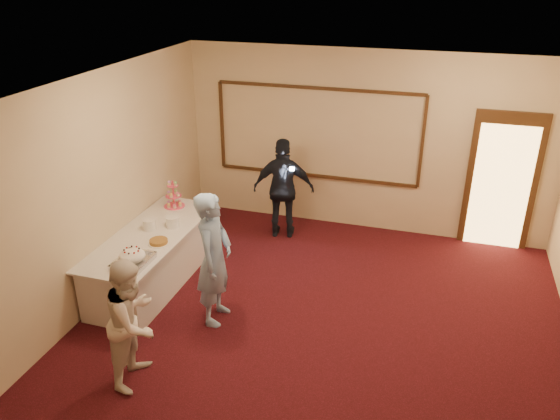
# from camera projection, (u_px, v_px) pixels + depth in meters

# --- Properties ---
(floor) EXTENTS (7.00, 7.00, 0.00)m
(floor) POSITION_uv_depth(u_px,v_px,m) (312.00, 351.00, 6.47)
(floor) COLOR black
(floor) RESTS_ON ground
(room_walls) EXTENTS (6.04, 7.04, 3.02)m
(room_walls) POSITION_uv_depth(u_px,v_px,m) (316.00, 195.00, 5.62)
(room_walls) COLOR beige
(room_walls) RESTS_ON floor
(wall_molding) EXTENTS (3.45, 0.04, 1.55)m
(wall_molding) POSITION_uv_depth(u_px,v_px,m) (317.00, 133.00, 9.02)
(wall_molding) COLOR #372510
(wall_molding) RESTS_ON room_walls
(doorway) EXTENTS (1.05, 0.07, 2.20)m
(doorway) POSITION_uv_depth(u_px,v_px,m) (501.00, 182.00, 8.45)
(doorway) COLOR #372510
(doorway) RESTS_ON floor
(buffet_table) EXTENTS (0.99, 2.48, 0.77)m
(buffet_table) POSITION_uv_depth(u_px,v_px,m) (154.00, 258.00, 7.72)
(buffet_table) COLOR silver
(buffet_table) RESTS_ON floor
(pavlova_tray) EXTENTS (0.39, 0.56, 0.20)m
(pavlova_tray) POSITION_uv_depth(u_px,v_px,m) (133.00, 258.00, 6.77)
(pavlova_tray) COLOR silver
(pavlova_tray) RESTS_ON buffet_table
(cupcake_stand) EXTENTS (0.32, 0.32, 0.46)m
(cupcake_stand) POSITION_uv_depth(u_px,v_px,m) (174.00, 196.00, 8.32)
(cupcake_stand) COLOR #F04A6E
(cupcake_stand) RESTS_ON buffet_table
(plate_stack_a) EXTENTS (0.19, 0.19, 0.15)m
(plate_stack_a) POSITION_uv_depth(u_px,v_px,m) (150.00, 225.00, 7.64)
(plate_stack_a) COLOR white
(plate_stack_a) RESTS_ON buffet_table
(plate_stack_b) EXTENTS (0.19, 0.19, 0.16)m
(plate_stack_b) POSITION_uv_depth(u_px,v_px,m) (172.00, 222.00, 7.71)
(plate_stack_b) COLOR white
(plate_stack_b) RESTS_ON buffet_table
(tart) EXTENTS (0.28, 0.28, 0.06)m
(tart) POSITION_uv_depth(u_px,v_px,m) (159.00, 242.00, 7.28)
(tart) COLOR white
(tart) RESTS_ON buffet_table
(man) EXTENTS (0.45, 0.66, 1.75)m
(man) POSITION_uv_depth(u_px,v_px,m) (214.00, 259.00, 6.72)
(man) COLOR #89AEDE
(man) RESTS_ON floor
(woman) EXTENTS (0.60, 0.75, 1.47)m
(woman) POSITION_uv_depth(u_px,v_px,m) (133.00, 321.00, 5.79)
(woman) COLOR white
(woman) RESTS_ON floor
(guest) EXTENTS (1.05, 0.59, 1.68)m
(guest) POSITION_uv_depth(u_px,v_px,m) (284.00, 189.00, 8.84)
(guest) COLOR black
(guest) RESTS_ON floor
(camera_flash) EXTENTS (0.07, 0.05, 0.05)m
(camera_flash) POSITION_uv_depth(u_px,v_px,m) (292.00, 169.00, 8.54)
(camera_flash) COLOR white
(camera_flash) RESTS_ON guest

